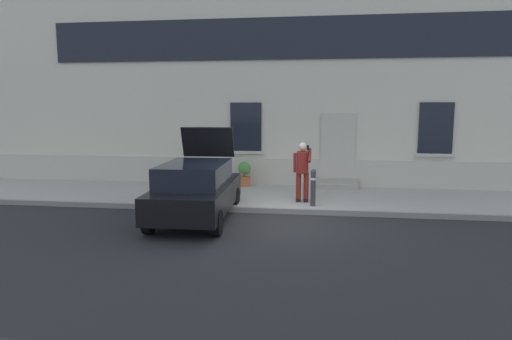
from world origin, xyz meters
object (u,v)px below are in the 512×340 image
Objects in this scene: hatchback_car_black at (196,189)px; bollard_near_person at (313,186)px; person_on_phone at (302,168)px; planter_charcoal at (176,173)px; planter_terracotta at (244,173)px.

bollard_near_person is at bearing 25.03° from hatchback_car_black.
bollard_near_person is 0.60× the size of person_on_phone.
person_on_phone is at bearing 35.24° from hatchback_car_black.
planter_charcoal is 1.00× the size of planter_terracotta.
person_on_phone reaches higher than planter_terracotta.
bollard_near_person is at bearing -28.76° from planter_charcoal.
hatchback_car_black is at bearing -154.97° from bollard_near_person.
hatchback_car_black reaches higher than planter_charcoal.
person_on_phone is 2.04× the size of planter_terracotta.
hatchback_car_black is 3.28m from bollard_near_person.
bollard_near_person is 3.73m from planter_terracotta.
person_on_phone is (2.65, 1.87, 0.35)m from hatchback_car_black.
hatchback_car_black is 4.27m from planter_terracotta.
planter_charcoal is at bearing 166.75° from person_on_phone.
bollard_near_person is 1.22× the size of planter_terracotta.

